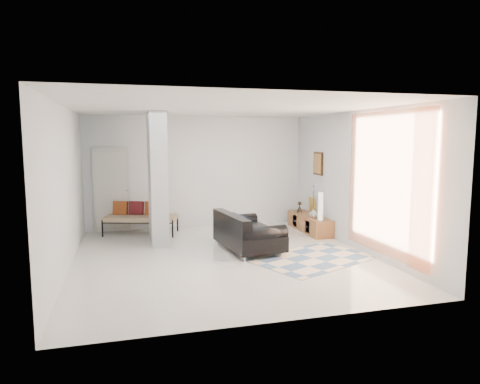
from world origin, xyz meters
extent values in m
plane|color=silver|center=(0.00, 0.00, 0.00)|extent=(6.00, 6.00, 0.00)
plane|color=white|center=(0.00, 0.00, 2.80)|extent=(6.00, 6.00, 0.00)
plane|color=silver|center=(0.00, 3.00, 1.40)|extent=(6.00, 0.00, 6.00)
plane|color=silver|center=(0.00, -3.00, 1.40)|extent=(6.00, 0.00, 6.00)
plane|color=silver|center=(-2.75, 0.00, 1.40)|extent=(0.00, 6.00, 6.00)
plane|color=silver|center=(2.75, 0.00, 1.40)|extent=(0.00, 6.00, 6.00)
cube|color=#A9AEB0|center=(-1.10, 1.60, 1.40)|extent=(0.35, 1.20, 2.80)
cube|color=beige|center=(-2.10, 2.96, 1.02)|extent=(0.85, 0.06, 2.04)
plane|color=#FF7B43|center=(2.67, -1.15, 1.45)|extent=(0.00, 2.55, 2.55)
cube|color=#37200F|center=(2.72, 1.70, 1.65)|extent=(0.04, 0.45, 0.55)
cube|color=brown|center=(2.52, 1.70, 0.20)|extent=(0.45, 1.75, 0.40)
cube|color=#37200F|center=(2.30, 1.31, 0.20)|extent=(0.02, 0.23, 0.28)
cube|color=#37200F|center=(2.30, 2.09, 0.20)|extent=(0.02, 0.23, 0.28)
cube|color=gold|center=(2.70, 1.94, 0.60)|extent=(0.09, 0.32, 0.40)
cube|color=silver|center=(2.42, 1.31, 0.46)|extent=(0.04, 0.10, 0.12)
cylinder|color=silver|center=(0.31, -0.34, 0.05)|extent=(0.05, 0.05, 0.10)
cylinder|color=silver|center=(0.13, 1.01, 0.05)|extent=(0.05, 0.05, 0.10)
cylinder|color=silver|center=(1.07, -0.23, 0.05)|extent=(0.05, 0.05, 0.10)
cylinder|color=silver|center=(0.89, 1.12, 0.05)|extent=(0.05, 0.05, 0.10)
cube|color=black|center=(0.60, 0.39, 0.25)|extent=(1.17, 1.72, 0.30)
cube|color=black|center=(0.22, 0.34, 0.58)|extent=(0.41, 1.61, 0.36)
cylinder|color=black|center=(0.69, -0.28, 0.48)|extent=(0.94, 0.40, 0.28)
cylinder|color=black|center=(0.51, 1.07, 0.48)|extent=(0.94, 0.40, 0.28)
cube|color=black|center=(0.34, 0.36, 0.60)|extent=(0.22, 0.60, 0.31)
cylinder|color=black|center=(-2.31, 2.36, 0.20)|extent=(0.04, 0.04, 0.40)
cylinder|color=black|center=(-0.77, 1.90, 0.20)|extent=(0.04, 0.04, 0.40)
cylinder|color=black|center=(-2.13, 3.00, 0.20)|extent=(0.04, 0.04, 0.40)
cylinder|color=black|center=(-0.58, 2.54, 0.20)|extent=(0.04, 0.04, 0.40)
cube|color=beige|center=(-1.45, 2.45, 0.38)|extent=(1.76, 1.12, 0.12)
cube|color=brown|center=(-1.91, 2.74, 0.60)|extent=(0.37, 0.25, 0.33)
cube|color=#59161A|center=(-1.54, 2.63, 0.60)|extent=(0.37, 0.25, 0.33)
cube|color=brown|center=(-1.18, 2.53, 0.60)|extent=(0.37, 0.25, 0.33)
cube|color=beige|center=(1.60, -0.54, 0.01)|extent=(2.61, 2.23, 0.01)
cylinder|color=beige|center=(2.50, 1.07, 0.71)|extent=(0.12, 0.12, 0.63)
imported|color=silver|center=(2.47, 1.39, 0.51)|extent=(0.22, 0.22, 0.21)
camera|label=1|loc=(-1.77, -7.72, 2.24)|focal=32.00mm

